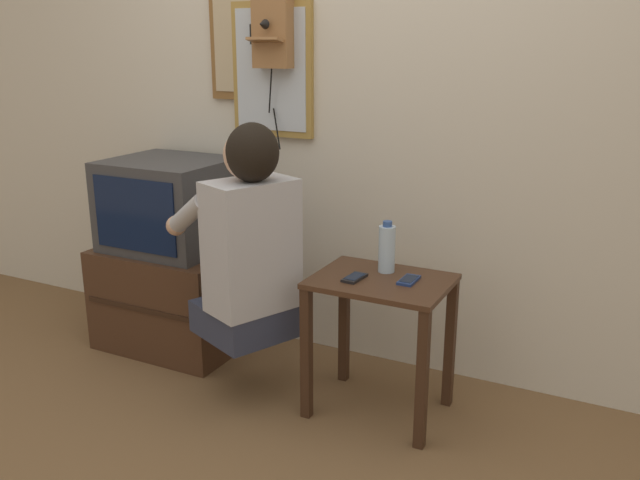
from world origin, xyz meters
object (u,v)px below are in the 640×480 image
wall_phone_antique (274,30)px  cell_phone_held (355,278)px  wall_mirror (272,70)px  cell_phone_spare (409,280)px  water_bottle (387,248)px  person (248,240)px  framed_picture (243,42)px  television (170,204)px

wall_phone_antique → cell_phone_held: 1.23m
wall_mirror → cell_phone_spare: bearing=-26.2°
wall_mirror → water_bottle: 1.07m
person → cell_phone_held: size_ratio=7.13×
framed_picture → water_bottle: (0.90, -0.36, -0.81)m
wall_phone_antique → framed_picture: (-0.20, 0.04, -0.05)m
wall_phone_antique → water_bottle: bearing=-23.9°
person → wall_mirror: bearing=44.7°
television → cell_phone_held: (1.10, -0.23, -0.14)m
framed_picture → cell_phone_held: framed_picture is taller
cell_phone_spare → water_bottle: bearing=150.0°
person → wall_phone_antique: (-0.19, 0.57, 0.83)m
wall_phone_antique → framed_picture: framed_picture is taller
cell_phone_held → person: bearing=-161.7°
cell_phone_held → television: bearing=172.7°
wall_mirror → television: bearing=-148.2°
television → framed_picture: size_ratio=1.05×
framed_picture → wall_mirror: (0.16, -0.00, -0.13)m
cell_phone_spare → wall_mirror: bearing=153.9°
cell_phone_spare → framed_picture: bearing=157.4°
wall_phone_antique → water_bottle: 1.16m
framed_picture → television: bearing=-135.5°
person → television: (-0.67, 0.33, 0.01)m
framed_picture → wall_phone_antique: bearing=-12.7°
wall_mirror → person: bearing=-69.0°
person → cell_phone_spare: 0.67m
cell_phone_held → water_bottle: size_ratio=0.60×
cell_phone_held → cell_phone_spare: same height
person → water_bottle: bearing=-39.9°
water_bottle → cell_phone_held: bearing=-118.6°
wall_mirror → cell_phone_spare: 1.24m
person → cell_phone_spare: size_ratio=7.36×
framed_picture → wall_mirror: framed_picture is taller
cell_phone_spare → water_bottle: (-0.12, 0.07, 0.09)m
framed_picture → cell_phone_spare: bearing=-22.7°
framed_picture → cell_phone_spare: size_ratio=4.39×
television → framed_picture: (0.28, 0.28, 0.77)m
water_bottle → television: bearing=176.1°
cell_phone_held → cell_phone_spare: (0.20, 0.07, 0.00)m
framed_picture → cell_phone_spare: framed_picture is taller
wall_phone_antique → cell_phone_held: (0.63, -0.46, -0.96)m
framed_picture → wall_mirror: 0.20m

